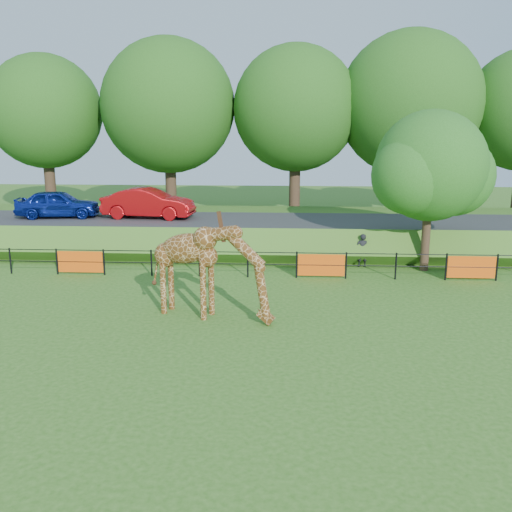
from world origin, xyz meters
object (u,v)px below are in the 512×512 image
(car_red, at_px, (148,203))
(car_blue, at_px, (58,204))
(giraffe, at_px, (211,271))
(tree_east, at_px, (432,170))
(visitor, at_px, (362,250))

(car_red, bearing_deg, car_blue, 96.19)
(car_blue, xyz_separation_m, car_red, (4.74, 0.08, 0.05))
(giraffe, bearing_deg, tree_east, 58.45)
(visitor, bearing_deg, giraffe, 45.57)
(car_blue, relative_size, visitor, 2.85)
(giraffe, xyz_separation_m, tree_east, (8.41, 6.74, 2.73))
(giraffe, distance_m, car_red, 12.32)
(giraffe, height_order, visitor, giraffe)
(car_red, relative_size, visitor, 3.16)
(visitor, bearing_deg, car_red, -27.60)
(visitor, bearing_deg, car_blue, -20.97)
(car_red, height_order, visitor, car_red)
(visitor, height_order, tree_east, tree_east)
(car_blue, relative_size, car_red, 0.90)
(car_blue, bearing_deg, car_red, -97.11)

